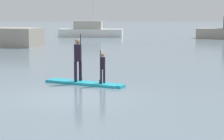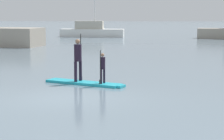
{
  "view_description": "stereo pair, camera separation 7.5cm",
  "coord_description": "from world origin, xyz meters",
  "px_view_note": "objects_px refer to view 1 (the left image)",
  "views": [
    {
      "loc": [
        2.4,
        -14.28,
        2.9
      ],
      "look_at": [
        1.35,
        2.28,
        0.65
      ],
      "focal_mm": 68.9,
      "sensor_mm": 36.0,
      "label": 1
    },
    {
      "loc": [
        2.47,
        -14.27,
        2.9
      ],
      "look_at": [
        1.35,
        2.28,
        0.65
      ],
      "focal_mm": 68.9,
      "sensor_mm": 36.0,
      "label": 2
    }
  ],
  "objects_px": {
    "paddler_adult": "(78,57)",
    "motor_boat_small_navy": "(90,31)",
    "paddleboard_near": "(85,83)",
    "paddler_child_solo": "(102,66)"
  },
  "relations": [
    {
      "from": "paddleboard_near",
      "to": "motor_boat_small_navy",
      "type": "relative_size",
      "value": 0.45
    },
    {
      "from": "paddler_adult",
      "to": "motor_boat_small_navy",
      "type": "distance_m",
      "value": 32.79
    },
    {
      "from": "paddleboard_near",
      "to": "paddler_adult",
      "type": "distance_m",
      "value": 1.09
    },
    {
      "from": "paddleboard_near",
      "to": "paddler_child_solo",
      "type": "height_order",
      "value": "paddler_child_solo"
    },
    {
      "from": "paddler_adult",
      "to": "paddler_child_solo",
      "type": "height_order",
      "value": "paddler_adult"
    },
    {
      "from": "paddleboard_near",
      "to": "paddler_adult",
      "type": "bearing_deg",
      "value": 154.59
    },
    {
      "from": "paddleboard_near",
      "to": "paddler_adult",
      "type": "relative_size",
      "value": 1.76
    },
    {
      "from": "paddleboard_near",
      "to": "paddler_adult",
      "type": "height_order",
      "value": "paddler_adult"
    },
    {
      "from": "paddler_adult",
      "to": "paddler_child_solo",
      "type": "distance_m",
      "value": 1.18
    },
    {
      "from": "paddler_child_solo",
      "to": "motor_boat_small_navy",
      "type": "xyz_separation_m",
      "value": [
        -4.26,
        33.12,
        -0.08
      ]
    }
  ]
}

